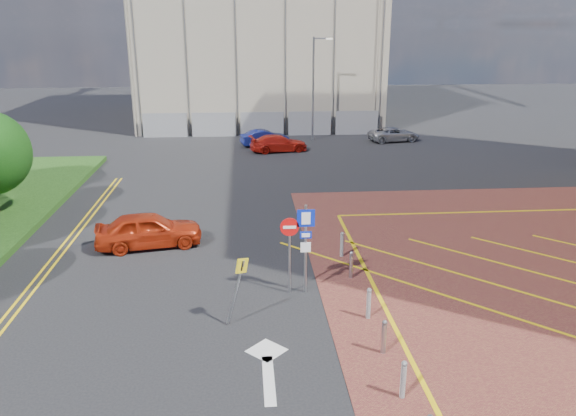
{
  "coord_description": "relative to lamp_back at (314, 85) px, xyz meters",
  "views": [
    {
      "loc": [
        -1.48,
        -16.62,
        8.91
      ],
      "look_at": [
        0.06,
        3.06,
        2.44
      ],
      "focal_mm": 35.0,
      "sensor_mm": 36.0,
      "label": 1
    }
  ],
  "objects": [
    {
      "name": "ground",
      "position": [
        -4.08,
        -28.0,
        -4.36
      ],
      "size": [
        140.0,
        140.0,
        0.0
      ],
      "primitive_type": "plane",
      "color": "black",
      "rests_on": "ground"
    },
    {
      "name": "lamp_back",
      "position": [
        0.0,
        0.0,
        0.0
      ],
      "size": [
        1.53,
        0.16,
        8.0
      ],
      "color": "#9EA0A8",
      "rests_on": "ground"
    },
    {
      "name": "sign_cluster",
      "position": [
        -3.78,
        -27.02,
        -2.41
      ],
      "size": [
        1.17,
        0.12,
        3.2
      ],
      "color": "#9EA0A8",
      "rests_on": "ground"
    },
    {
      "name": "warning_sign",
      "position": [
        -5.87,
        -29.06,
        -2.93
      ],
      "size": [
        0.75,
        0.42,
        2.25
      ],
      "color": "#9EA0A8",
      "rests_on": "ground"
    },
    {
      "name": "bollard_row",
      "position": [
        -1.78,
        -29.67,
        -3.89
      ],
      "size": [
        0.14,
        11.14,
        0.9
      ],
      "color": "#9EA0A8",
      "rests_on": "forecourt"
    },
    {
      "name": "construction_building",
      "position": [
        -4.08,
        12.0,
        6.64
      ],
      "size": [
        21.2,
        19.2,
        22.0
      ],
      "primitive_type": "cube",
      "color": "#ACA08D",
      "rests_on": "ground"
    },
    {
      "name": "construction_fence",
      "position": [
        -3.08,
        2.0,
        -3.36
      ],
      "size": [
        21.6,
        0.06,
        2.0
      ],
      "primitive_type": "cube",
      "color": "gray",
      "rests_on": "ground"
    },
    {
      "name": "car_red_left",
      "position": [
        -9.65,
        -22.25,
        -3.62
      ],
      "size": [
        4.61,
        2.52,
        1.48
      ],
      "primitive_type": "imported",
      "rotation": [
        0.0,
        0.0,
        1.76
      ],
      "color": "#B32A0F",
      "rests_on": "ground"
    },
    {
      "name": "car_blue_back",
      "position": [
        -4.01,
        -2.03,
        -3.75
      ],
      "size": [
        3.91,
        2.09,
        1.22
      ],
      "primitive_type": "imported",
      "rotation": [
        0.0,
        0.0,
        1.8
      ],
      "color": "navy",
      "rests_on": "ground"
    },
    {
      "name": "car_red_back",
      "position": [
        -3.08,
        -4.15,
        -3.75
      ],
      "size": [
        4.47,
        2.48,
        1.22
      ],
      "primitive_type": "imported",
      "rotation": [
        0.0,
        0.0,
        1.76
      ],
      "color": "red",
      "rests_on": "ground"
    },
    {
      "name": "car_silver_back",
      "position": [
        6.34,
        -1.08,
        -3.8
      ],
      "size": [
        4.33,
        2.59,
        1.13
      ],
      "primitive_type": "imported",
      "rotation": [
        0.0,
        0.0,
        1.76
      ],
      "color": "#9C9DA2",
      "rests_on": "ground"
    }
  ]
}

